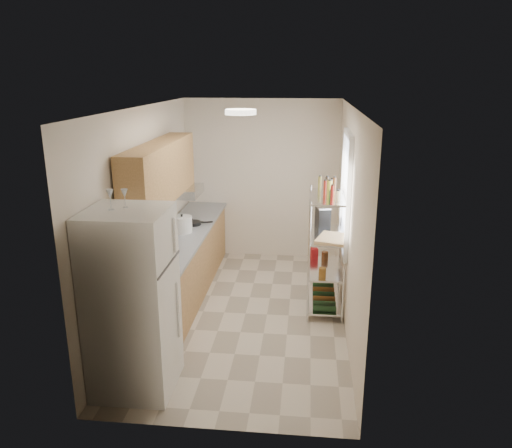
{
  "coord_description": "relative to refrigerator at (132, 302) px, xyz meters",
  "views": [
    {
      "loc": [
        0.74,
        -5.78,
        2.97
      ],
      "look_at": [
        0.11,
        0.25,
        1.14
      ],
      "focal_mm": 35.0,
      "sensor_mm": 36.0,
      "label": 1
    }
  ],
  "objects": [
    {
      "name": "room",
      "position": [
        0.87,
        1.63,
        0.4
      ],
      "size": [
        2.52,
        4.42,
        2.62
      ],
      "color": "beige",
      "rests_on": "ground"
    },
    {
      "name": "counter_run",
      "position": [
        -0.05,
        2.07,
        -0.45
      ],
      "size": [
        0.63,
        3.51,
        0.9
      ],
      "color": "tan",
      "rests_on": "ground"
    },
    {
      "name": "upper_cabinets",
      "position": [
        -0.18,
        1.73,
        0.91
      ],
      "size": [
        0.33,
        2.2,
        0.72
      ],
      "primitive_type": "cube",
      "color": "tan",
      "rests_on": "room"
    },
    {
      "name": "range_hood",
      "position": [
        -0.13,
        2.53,
        0.49
      ],
      "size": [
        0.5,
        0.6,
        0.12
      ],
      "primitive_type": "cube",
      "color": "#B7BABC",
      "rests_on": "room"
    },
    {
      "name": "window",
      "position": [
        2.1,
        1.98,
        0.65
      ],
      "size": [
        0.06,
        1.0,
        1.46
      ],
      "primitive_type": "cube",
      "color": "white",
      "rests_on": "room"
    },
    {
      "name": "bakers_rack",
      "position": [
        1.88,
        1.93,
        0.21
      ],
      "size": [
        0.45,
        0.9,
        1.73
      ],
      "color": "silver",
      "rests_on": "ground"
    },
    {
      "name": "ceiling_dome",
      "position": [
        0.87,
        1.33,
        1.67
      ],
      "size": [
        0.34,
        0.34,
        0.05
      ],
      "primitive_type": "cylinder",
      "color": "white",
      "rests_on": "room"
    },
    {
      "name": "refrigerator",
      "position": [
        0.0,
        0.0,
        0.0
      ],
      "size": [
        0.74,
        0.74,
        1.8
      ],
      "primitive_type": "cube",
      "color": "silver",
      "rests_on": "ground"
    },
    {
      "name": "wine_glass_a",
      "position": [
        -0.12,
        -0.02,
        1.0
      ],
      "size": [
        0.07,
        0.07,
        0.19
      ],
      "primitive_type": null,
      "color": "silver",
      "rests_on": "refrigerator"
    },
    {
      "name": "wine_glass_b",
      "position": [
        -0.02,
        0.07,
        0.99
      ],
      "size": [
        0.06,
        0.06,
        0.17
      ],
      "primitive_type": null,
      "color": "silver",
      "rests_on": "refrigerator"
    },
    {
      "name": "rice_cooker",
      "position": [
        -0.06,
        2.18,
        0.11
      ],
      "size": [
        0.27,
        0.27,
        0.22
      ],
      "primitive_type": "cylinder",
      "color": "silver",
      "rests_on": "counter_run"
    },
    {
      "name": "frying_pan_large",
      "position": [
        -0.14,
        2.62,
        0.02
      ],
      "size": [
        0.28,
        0.28,
        0.04
      ],
      "primitive_type": "cylinder",
      "rotation": [
        0.0,
        0.0,
        -0.1
      ],
      "color": "black",
      "rests_on": "counter_run"
    },
    {
      "name": "frying_pan_small",
      "position": [
        0.01,
        2.53,
        0.02
      ],
      "size": [
        0.29,
        0.29,
        0.05
      ],
      "primitive_type": "cylinder",
      "rotation": [
        0.0,
        0.0,
        0.34
      ],
      "color": "black",
      "rests_on": "counter_run"
    },
    {
      "name": "cutting_board",
      "position": [
        1.95,
        1.73,
        0.13
      ],
      "size": [
        0.48,
        0.55,
        0.03
      ],
      "primitive_type": "cube",
      "rotation": [
        0.0,
        0.0,
        -0.29
      ],
      "color": "tan",
      "rests_on": "bakers_rack"
    },
    {
      "name": "espresso_machine",
      "position": [
        1.83,
        2.26,
        0.25
      ],
      "size": [
        0.21,
        0.27,
        0.28
      ],
      "primitive_type": "cube",
      "rotation": [
        0.0,
        0.0,
        0.22
      ],
      "color": "black",
      "rests_on": "bakers_rack"
    },
    {
      "name": "storage_bag",
      "position": [
        1.73,
        2.26,
        -0.27
      ],
      "size": [
        0.11,
        0.14,
        0.14
      ],
      "primitive_type": "cube",
      "rotation": [
        0.0,
        0.0,
        0.19
      ],
      "color": "maroon",
      "rests_on": "bakers_rack"
    }
  ]
}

